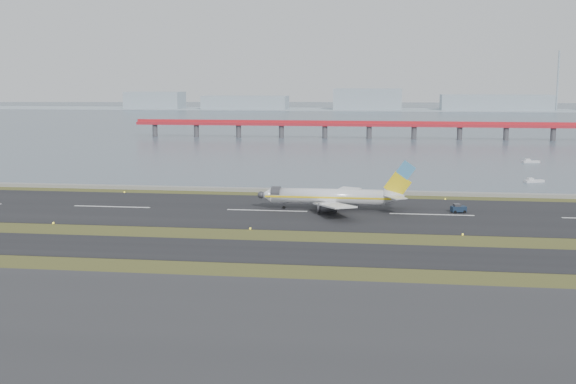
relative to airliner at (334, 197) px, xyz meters
name	(u,v)px	position (x,y,z in m)	size (l,w,h in m)	color
ground	(244,237)	(-16.33, -32.88, -3.46)	(1000.00, 1000.00, 0.00)	#314217
apron_strip	(163,327)	(-16.33, -87.88, -3.41)	(1000.00, 50.00, 0.10)	#2D2E30
taxiway_strip	(231,250)	(-16.33, -44.88, -3.41)	(1000.00, 18.00, 0.10)	black
runway_strip	(267,211)	(-16.33, -2.88, -3.41)	(1000.00, 45.00, 0.10)	black
seawall	(284,190)	(-16.33, 27.12, -2.96)	(1000.00, 2.50, 1.00)	gray
bay_water	(351,118)	(-16.33, 427.12, -3.46)	(1400.00, 800.00, 1.30)	#465765
red_pier	(369,125)	(3.67, 217.12, 3.82)	(260.00, 5.00, 10.20)	red
far_shoreline	(371,104)	(-2.70, 587.12, 2.61)	(1400.00, 80.00, 60.50)	#9CADB8
airliner	(334,197)	(0.00, 0.00, 0.00)	(38.52, 32.89, 12.80)	white
pushback_tug	(458,208)	(30.23, 0.67, -2.37)	(3.93, 2.89, 2.25)	#15253B
workboat_near	(533,181)	(58.81, 56.96, -2.97)	(6.61, 4.25, 1.54)	silver
workboat_far	(530,162)	(68.35, 112.05, -2.95)	(6.87, 3.69, 1.59)	silver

